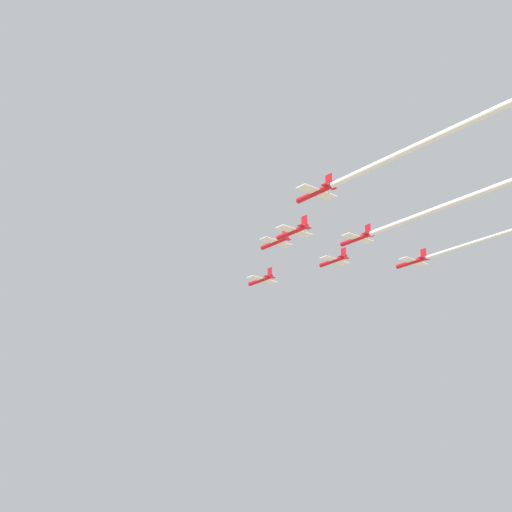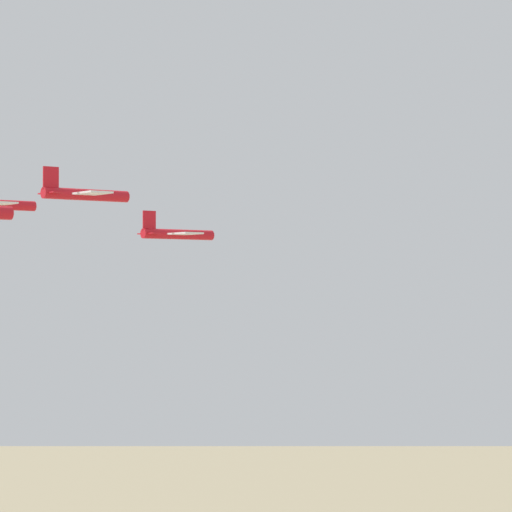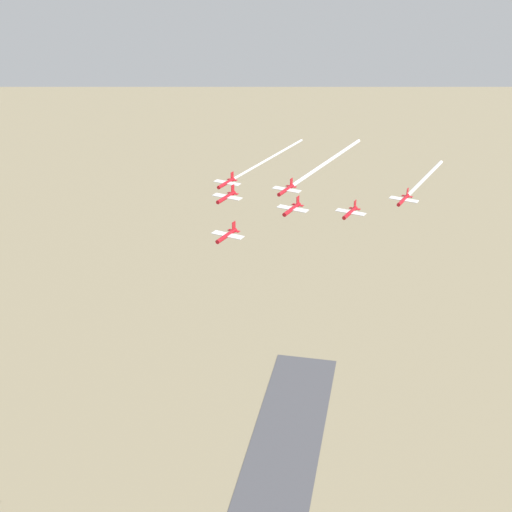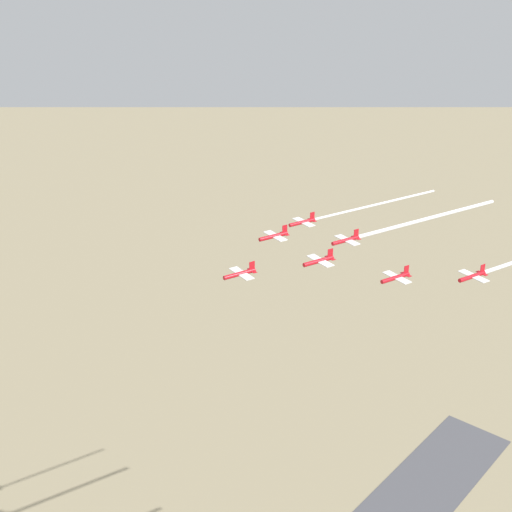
% 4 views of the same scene
% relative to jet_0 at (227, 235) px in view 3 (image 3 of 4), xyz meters
% --- Properties ---
extents(jet_0, '(8.25, 7.73, 2.76)m').
position_rel_jet_0_xyz_m(jet_0, '(0.00, 0.00, 0.00)').
color(jet_0, red).
extents(jet_1, '(8.25, 7.73, 2.76)m').
position_rel_jet_0_xyz_m(jet_1, '(-15.69, 8.73, 2.86)').
color(jet_1, red).
extents(jet_2, '(8.25, 7.73, 2.76)m').
position_rel_jet_0_xyz_m(jet_2, '(-15.25, -9.47, 2.77)').
color(jet_2, red).
extents(jet_3, '(8.25, 7.73, 2.76)m').
position_rel_jet_0_xyz_m(jet_3, '(-31.38, 17.45, -1.67)').
color(jet_3, red).
extents(jet_4, '(8.25, 7.73, 2.76)m').
position_rel_jet_0_xyz_m(jet_4, '(-30.94, -0.75, 1.37)').
color(jet_4, red).
extents(jet_5, '(8.25, 7.73, 2.76)m').
position_rel_jet_0_xyz_m(jet_5, '(-30.50, -18.95, 0.34)').
color(jet_5, red).
extents(jet_6, '(8.25, 7.73, 2.76)m').
position_rel_jet_0_xyz_m(jet_6, '(-47.07, 26.18, -1.70)').
color(jet_6, red).
extents(smoke_trail_4, '(49.98, 2.22, 1.01)m').
position_rel_jet_0_xyz_m(smoke_trail_4, '(-59.70, -1.44, 1.33)').
color(smoke_trail_4, white).
extents(smoke_trail_5, '(45.26, 1.80, 0.70)m').
position_rel_jet_0_xyz_m(smoke_trail_5, '(-56.90, -19.59, 0.30)').
color(smoke_trail_5, white).
extents(smoke_trail_6, '(34.31, 1.81, 0.98)m').
position_rel_jet_0_xyz_m(smoke_trail_6, '(-67.99, 25.67, -1.74)').
color(smoke_trail_6, white).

